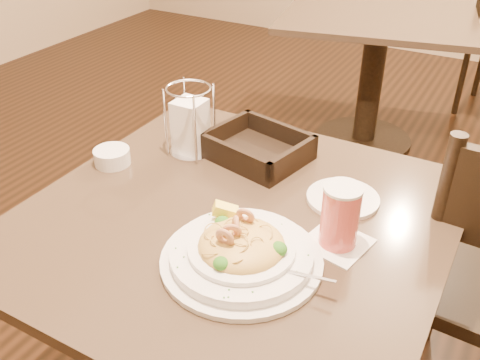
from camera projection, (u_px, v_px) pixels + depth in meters
The scene contains 8 objects.
main_table at pixel (236, 291), 1.30m from camera, with size 0.90×0.90×0.73m.
background_table at pixel (374, 56), 2.73m from camera, with size 1.07×1.07×0.73m.
pasta_bowl at pixel (241, 251), 1.03m from camera, with size 0.35×0.32×0.10m.
drink_glass at pixel (340, 216), 1.06m from camera, with size 0.14×0.14×0.14m.
bread_basket at pixel (258, 150), 1.38m from camera, with size 0.28×0.24×0.07m.
napkin_caddy at pixel (190, 125), 1.38m from camera, with size 0.12×0.12×0.19m.
side_plate at pixel (343, 198), 1.23m from camera, with size 0.17×0.17×0.01m, color white.
butter_ramekin at pixel (112, 157), 1.36m from camera, with size 0.09×0.09×0.04m, color white.
Camera 1 is at (0.48, -0.83, 1.42)m, focal length 40.00 mm.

